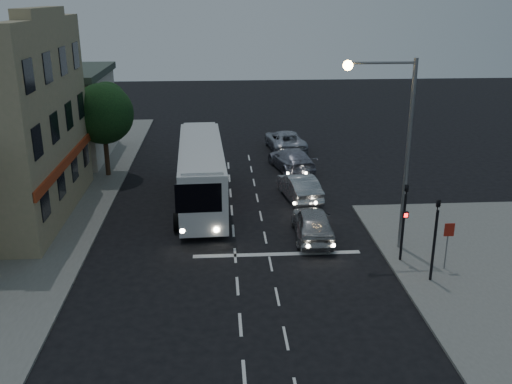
{
  "coord_description": "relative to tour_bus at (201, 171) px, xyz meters",
  "views": [
    {
      "loc": [
        -0.66,
        -22.56,
        11.75
      ],
      "look_at": [
        1.18,
        4.79,
        2.2
      ],
      "focal_mm": 40.0,
      "sensor_mm": 36.0,
      "label": 1
    }
  ],
  "objects": [
    {
      "name": "ground",
      "position": [
        1.7,
        -9.35,
        -1.96
      ],
      "size": [
        120.0,
        120.0,
        0.0
      ],
      "primitive_type": "plane",
      "color": "black"
    },
    {
      "name": "sidewalk_far",
      "position": [
        -11.3,
        -1.35,
        -1.9
      ],
      "size": [
        12.0,
        50.0,
        0.12
      ],
      "primitive_type": "cube",
      "color": "slate",
      "rests_on": "ground"
    },
    {
      "name": "road_markings",
      "position": [
        2.99,
        -6.04,
        -1.96
      ],
      "size": [
        8.0,
        30.55,
        0.01
      ],
      "color": "silver",
      "rests_on": "ground"
    },
    {
      "name": "tour_bus",
      "position": [
        0.0,
        0.0,
        0.0
      ],
      "size": [
        2.91,
        11.9,
        3.63
      ],
      "rotation": [
        0.0,
        0.0,
        0.04
      ],
      "color": "silver",
      "rests_on": "ground"
    },
    {
      "name": "car_suv",
      "position": [
        5.69,
        -5.55,
        -1.16
      ],
      "size": [
        2.09,
        4.77,
        1.6
      ],
      "primitive_type": "imported",
      "rotation": [
        0.0,
        0.0,
        3.1
      ],
      "color": "#A8A8AA",
      "rests_on": "ground"
    },
    {
      "name": "car_sedan_a",
      "position": [
        5.81,
        0.27,
        -1.19
      ],
      "size": [
        2.36,
        4.9,
        1.55
      ],
      "primitive_type": "imported",
      "rotation": [
        0.0,
        0.0,
        3.3
      ],
      "color": "#B2B2B5",
      "rests_on": "ground"
    },
    {
      "name": "car_sedan_b",
      "position": [
        6.11,
        6.27,
        -1.18
      ],
      "size": [
        3.22,
        5.69,
        1.56
      ],
      "primitive_type": "imported",
      "rotation": [
        0.0,
        0.0,
        3.35
      ],
      "color": "#8F90A0",
      "rests_on": "ground"
    },
    {
      "name": "car_sedan_c",
      "position": [
        6.3,
        11.74,
        -1.17
      ],
      "size": [
        3.07,
        5.87,
        1.58
      ],
      "primitive_type": "imported",
      "rotation": [
        0.0,
        0.0,
        3.22
      ],
      "color": "#A4A8B6",
      "rests_on": "ground"
    },
    {
      "name": "traffic_signal_main",
      "position": [
        9.3,
        -8.57,
        0.46
      ],
      "size": [
        0.25,
        0.35,
        4.1
      ],
      "color": "black",
      "rests_on": "sidewalk_near"
    },
    {
      "name": "traffic_signal_side",
      "position": [
        10.0,
        -10.55,
        0.46
      ],
      "size": [
        0.18,
        0.15,
        4.1
      ],
      "color": "black",
      "rests_on": "sidewalk_near"
    },
    {
      "name": "regulatory_sign",
      "position": [
        11.0,
        -9.58,
        -0.36
      ],
      "size": [
        0.45,
        0.12,
        2.2
      ],
      "color": "slate",
      "rests_on": "sidewalk_near"
    },
    {
      "name": "streetlight",
      "position": [
        9.05,
        -7.15,
        3.77
      ],
      "size": [
        3.32,
        0.44,
        9.0
      ],
      "color": "slate",
      "rests_on": "sidewalk_near"
    },
    {
      "name": "low_building_north",
      "position": [
        -11.8,
        10.65,
        1.43
      ],
      "size": [
        9.4,
        9.4,
        6.5
      ],
      "color": "#B9A894",
      "rests_on": "sidewalk_far"
    },
    {
      "name": "street_tree",
      "position": [
        -6.5,
        5.68,
        2.54
      ],
      "size": [
        4.0,
        4.0,
        6.2
      ],
      "color": "black",
      "rests_on": "sidewalk_far"
    }
  ]
}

